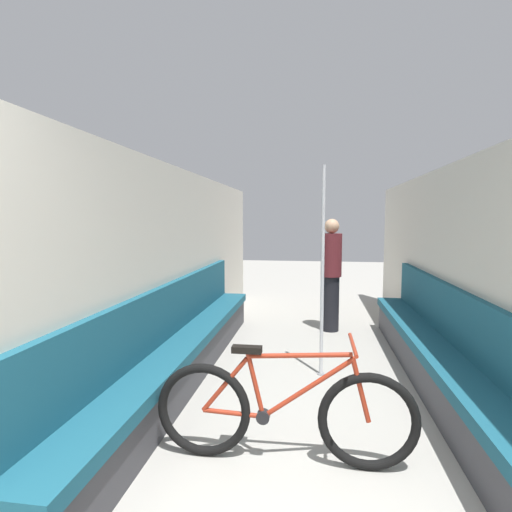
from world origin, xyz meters
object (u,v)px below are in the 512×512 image
at_px(bench_seat_row_right, 443,363).
at_px(grab_pole_near, 322,275).
at_px(bench_seat_row_left, 182,350).
at_px(passenger_standing, 331,274).
at_px(bicycle, 283,413).

relative_size(bench_seat_row_right, grab_pole_near, 2.17).
bearing_deg(bench_seat_row_left, passenger_standing, 53.60).
relative_size(bicycle, grab_pole_near, 0.81).
distance_m(bench_seat_row_right, grab_pole_near, 1.37).
height_order(bench_seat_row_right, grab_pole_near, grab_pole_near).
xyz_separation_m(bench_seat_row_right, grab_pole_near, (-1.10, 0.38, 0.73)).
bearing_deg(grab_pole_near, bench_seat_row_left, -164.72).
height_order(bench_seat_row_right, passenger_standing, passenger_standing).
relative_size(bench_seat_row_left, bench_seat_row_right, 1.00).
xyz_separation_m(bench_seat_row_left, bench_seat_row_right, (2.48, 0.00, 0.00)).
relative_size(bench_seat_row_left, grab_pole_near, 2.17).
xyz_separation_m(bicycle, grab_pole_near, (0.27, 1.58, 0.71)).
height_order(grab_pole_near, passenger_standing, grab_pole_near).
distance_m(bench_seat_row_right, passenger_standing, 2.35).
distance_m(bench_seat_row_left, grab_pole_near, 1.61).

